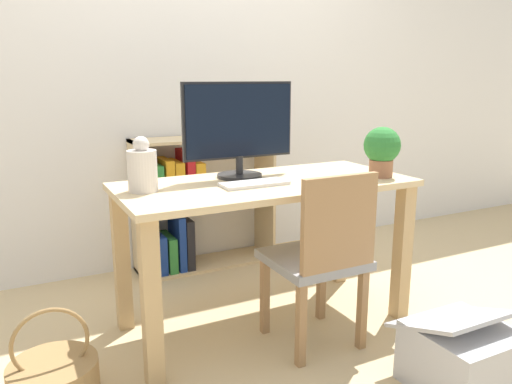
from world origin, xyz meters
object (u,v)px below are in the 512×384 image
Objects in this scene: keyboard at (254,184)px; basket at (54,379)px; monitor at (239,125)px; chair at (321,255)px; bookshelf at (181,208)px; potted_plant at (382,149)px; storage_box at (461,356)px; vase at (142,168)px.

keyboard reaches higher than basket.
monitor is 1.34m from basket.
bookshelf is at bearing 99.69° from chair.
potted_plant is 0.65× the size of basket.
keyboard is 0.35× the size of bookshelf.
monitor is 0.70× the size of chair.
storage_box is (-0.13, -0.68, -0.73)m from potted_plant.
potted_plant is 0.28× the size of bookshelf.
bookshelf is at bearing 95.61° from monitor.
monitor is 2.39× the size of vase.
chair is 0.68m from storage_box.
monitor reaches higher than potted_plant.
vase is 0.29× the size of chair.
storage_box is at bearing -24.10° from basket.
vase is 0.97× the size of potted_plant.
basket is at bearing -178.75° from potted_plant.
monitor is at bearing 10.62° from vase.
vase is (-0.50, -0.09, -0.15)m from monitor.
chair is at bearing -160.46° from potted_plant.
monitor reaches higher than vase.
potted_plant is 1.75m from basket.
bookshelf is at bearing 93.03° from keyboard.
vase is (-0.48, 0.11, 0.09)m from keyboard.
bookshelf is (-0.70, 1.03, -0.46)m from potted_plant.
chair reaches higher than basket.
storage_box is at bearing -60.49° from chair.
chair is 1.18m from basket.
vase is at bearing 138.17° from storage_box.
monitor is 0.93m from bookshelf.
bookshelf is at bearing 108.32° from storage_box.
monitor is at bearing 108.54° from chair.
monitor is 0.74m from chair.
vase is at bearing 169.20° from potted_plant.
bookshelf is 1.41m from basket.
chair reaches higher than keyboard.
monitor is at bearing 153.68° from potted_plant.
potted_plant is at bearing -10.80° from vase.
vase is 1.15m from potted_plant.
monitor is 0.64× the size of bookshelf.
vase reaches higher than basket.
keyboard is (-0.02, -0.21, -0.25)m from monitor.
vase reaches higher than keyboard.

